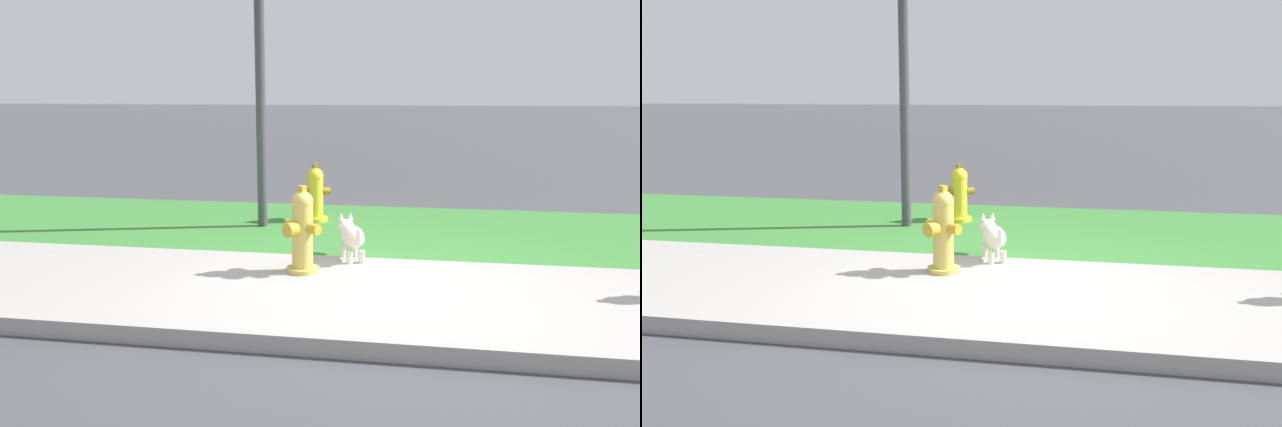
{
  "view_description": "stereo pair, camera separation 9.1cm",
  "coord_description": "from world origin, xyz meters",
  "views": [
    {
      "loc": [
        0.28,
        -4.57,
        1.54
      ],
      "look_at": [
        -0.69,
        1.11,
        0.4
      ],
      "focal_mm": 35.0,
      "sensor_mm": 36.0,
      "label": 1
    },
    {
      "loc": [
        0.37,
        -4.55,
        1.54
      ],
      "look_at": [
        -0.69,
        1.11,
        0.4
      ],
      "focal_mm": 35.0,
      "sensor_mm": 36.0,
      "label": 2
    }
  ],
  "objects": [
    {
      "name": "grass_verge",
      "position": [
        0.0,
        2.36,
        0.0
      ],
      "size": [
        18.0,
        2.65,
        0.01
      ],
      "primitive_type": "cube",
      "color": "#387A33",
      "rests_on": "ground"
    },
    {
      "name": "small_white_dog",
      "position": [
        -0.38,
        0.99,
        0.22
      ],
      "size": [
        0.34,
        0.52,
        0.4
      ],
      "rotation": [
        0.0,
        0.0,
        1.96
      ],
      "color": "silver",
      "rests_on": "ground"
    },
    {
      "name": "sidewalk_pavement",
      "position": [
        0.0,
        0.0,
        0.01
      ],
      "size": [
        18.0,
        2.08,
        0.01
      ],
      "primitive_type": "cube",
      "color": "#9E9993",
      "rests_on": "ground"
    },
    {
      "name": "ground_plane",
      "position": [
        0.0,
        0.0,
        0.0
      ],
      "size": [
        120.0,
        120.0,
        0.0
      ],
      "primitive_type": "plane",
      "color": "#424247"
    },
    {
      "name": "street_curb",
      "position": [
        0.0,
        -1.12,
        0.06
      ],
      "size": [
        18.0,
        0.16,
        0.12
      ],
      "primitive_type": "cube",
      "color": "#9E9993",
      "rests_on": "ground"
    },
    {
      "name": "fire_hydrant_mid_block",
      "position": [
        -1.01,
        2.63,
        0.33
      ],
      "size": [
        0.36,
        0.35,
        0.69
      ],
      "rotation": [
        0.0,
        0.0,
        0.59
      ],
      "color": "yellow",
      "rests_on": "ground"
    },
    {
      "name": "fire_hydrant_at_driveway",
      "position": [
        -0.74,
        0.49,
        0.36
      ],
      "size": [
        0.35,
        0.33,
        0.76
      ],
      "rotation": [
        0.0,
        0.0,
        2.58
      ],
      "color": "gold",
      "rests_on": "ground"
    }
  ]
}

